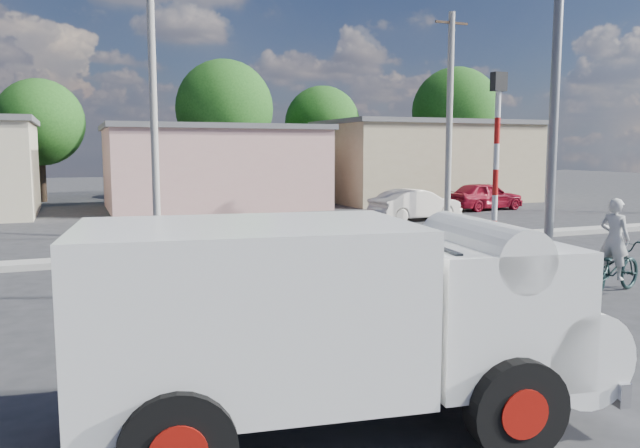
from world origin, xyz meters
name	(u,v)px	position (x,y,z in m)	size (l,w,h in m)	color
ground_plane	(384,333)	(0.00, 0.00, 0.00)	(120.00, 120.00, 0.00)	#292A2C
median	(250,251)	(0.00, 8.00, 0.08)	(40.00, 0.80, 0.16)	#99968E
truck	(349,316)	(-1.95, -2.95, 1.21)	(5.51, 2.66, 2.19)	black
bicycle	(613,268)	(5.54, 0.72, 0.52)	(0.69, 1.99, 1.04)	black
cyclist	(614,253)	(5.54, 0.72, 0.82)	(0.59, 0.39, 1.63)	silver
car_cream	(415,205)	(8.46, 13.50, 0.64)	(1.35, 3.88, 1.28)	silver
car_red	(485,196)	(13.79, 16.12, 0.67)	(1.58, 3.93, 1.34)	maroon
traffic_pole	(496,165)	(3.20, 1.50, 2.59)	(0.28, 0.18, 4.36)	red
streetlight	(550,40)	(4.14, 1.20, 4.96)	(2.34, 0.22, 9.00)	slate
building_row	(195,165)	(1.10, 22.00, 2.13)	(37.80, 7.30, 4.44)	beige
tree_row	(219,113)	(3.76, 28.45, 4.99)	(43.62, 7.43, 8.42)	#38281E
utility_poles	(309,115)	(3.25, 12.00, 4.07)	(35.40, 0.24, 8.00)	#99968E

